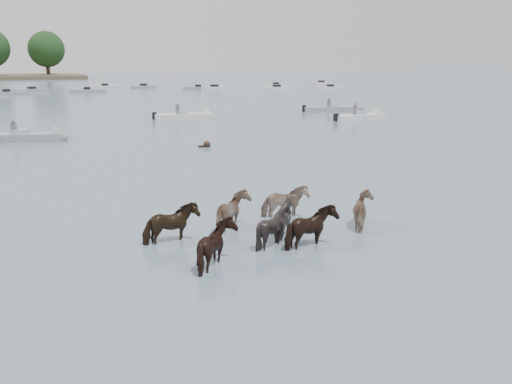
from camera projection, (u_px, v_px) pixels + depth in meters
name	position (u px, v px, depth m)	size (l,w,h in m)	color
ground	(253.00, 250.00, 14.57)	(400.00, 400.00, 0.00)	#4D616F
pony_herd	(269.00, 223.00, 15.43)	(7.21, 4.53, 1.33)	black
swimming_pony	(206.00, 145.00, 31.76)	(0.72, 0.44, 0.44)	black
motorboat_b	(35.00, 137.00, 34.15)	(5.53, 2.97, 1.92)	gray
motorboat_c	(191.00, 116.00, 46.69)	(5.40, 2.13, 1.92)	silver
motorboat_d	(365.00, 117.00, 46.26)	(5.44, 2.27, 1.92)	silver
motorboat_e	(340.00, 109.00, 53.51)	(6.32, 2.99, 1.92)	gray
distant_flotilla	(48.00, 92.00, 81.42)	(106.30, 28.35, 0.93)	silver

